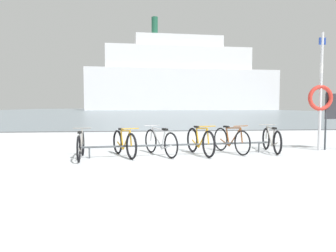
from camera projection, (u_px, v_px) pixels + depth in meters
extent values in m
cube|color=silver|center=(192.00, 190.00, 4.96)|extent=(80.00, 22.00, 0.08)
cube|color=gray|center=(142.00, 111.00, 70.52)|extent=(80.00, 110.00, 0.08)
cube|color=#47474C|center=(155.00, 132.00, 15.89)|extent=(80.00, 0.50, 0.05)
cylinder|color=#4C5156|center=(179.00, 145.00, 8.20)|extent=(5.10, 0.65, 0.05)
cylinder|color=#4C5156|center=(89.00, 153.00, 7.72)|extent=(0.04, 0.04, 0.28)
cylinder|color=#4C5156|center=(259.00, 147.00, 8.69)|extent=(0.04, 0.04, 0.28)
torus|color=black|center=(83.00, 144.00, 8.14)|extent=(0.10, 0.63, 0.63)
torus|color=black|center=(79.00, 149.00, 7.17)|extent=(0.10, 0.63, 0.63)
cylinder|color=gray|center=(81.00, 141.00, 7.82)|extent=(0.08, 0.52, 0.53)
cylinder|color=gray|center=(80.00, 143.00, 7.50)|extent=(0.05, 0.18, 0.47)
cylinder|color=gray|center=(81.00, 132.00, 7.73)|extent=(0.09, 0.65, 0.08)
cylinder|color=gray|center=(80.00, 151.00, 7.38)|extent=(0.07, 0.43, 0.18)
cylinder|color=gray|center=(82.00, 137.00, 8.09)|extent=(0.05, 0.11, 0.37)
cube|color=black|center=(80.00, 132.00, 7.41)|extent=(0.10, 0.21, 0.05)
cylinder|color=gray|center=(82.00, 128.00, 8.04)|extent=(0.46, 0.06, 0.02)
torus|color=black|center=(131.00, 146.00, 7.56)|extent=(0.31, 0.62, 0.65)
torus|color=black|center=(118.00, 142.00, 8.42)|extent=(0.31, 0.62, 0.65)
cylinder|color=gold|center=(127.00, 140.00, 7.83)|extent=(0.24, 0.49, 0.54)
cylinder|color=gold|center=(122.00, 140.00, 8.11)|extent=(0.11, 0.18, 0.49)
cylinder|color=gold|center=(125.00, 131.00, 7.88)|extent=(0.29, 0.61, 0.08)
cylinder|color=gold|center=(120.00, 146.00, 8.24)|extent=(0.20, 0.41, 0.18)
cylinder|color=gold|center=(131.00, 138.00, 7.58)|extent=(0.08, 0.11, 0.38)
cube|color=black|center=(121.00, 129.00, 8.16)|extent=(0.15, 0.22, 0.05)
cylinder|color=gold|center=(130.00, 129.00, 7.59)|extent=(0.43, 0.20, 0.02)
torus|color=black|center=(151.00, 141.00, 8.64)|extent=(0.32, 0.62, 0.66)
torus|color=black|center=(171.00, 145.00, 7.69)|extent=(0.32, 0.62, 0.66)
cylinder|color=silver|center=(157.00, 138.00, 8.33)|extent=(0.27, 0.54, 0.56)
cylinder|color=silver|center=(163.00, 140.00, 8.02)|extent=(0.12, 0.20, 0.50)
cylinder|color=silver|center=(158.00, 129.00, 8.24)|extent=(0.33, 0.66, 0.08)
cylinder|color=silver|center=(166.00, 147.00, 7.90)|extent=(0.23, 0.45, 0.18)
cylinder|color=silver|center=(151.00, 134.00, 8.59)|extent=(0.08, 0.12, 0.39)
cube|color=black|center=(165.00, 129.00, 7.93)|extent=(0.16, 0.22, 0.05)
cylinder|color=silver|center=(152.00, 126.00, 8.54)|extent=(0.43, 0.22, 0.02)
torus|color=black|center=(209.00, 144.00, 7.80)|extent=(0.22, 0.68, 0.69)
torus|color=black|center=(192.00, 140.00, 8.74)|extent=(0.22, 0.68, 0.69)
cylinder|color=gold|center=(203.00, 138.00, 8.10)|extent=(0.16, 0.52, 0.58)
cylinder|color=gold|center=(198.00, 138.00, 8.41)|extent=(0.08, 0.19, 0.51)
cylinder|color=gold|center=(202.00, 128.00, 8.15)|extent=(0.19, 0.65, 0.08)
cylinder|color=gold|center=(195.00, 144.00, 8.55)|extent=(0.14, 0.44, 0.19)
cylinder|color=gold|center=(208.00, 136.00, 7.82)|extent=(0.06, 0.12, 0.40)
cube|color=black|center=(197.00, 127.00, 8.46)|extent=(0.13, 0.21, 0.05)
cylinder|color=gold|center=(207.00, 126.00, 7.84)|extent=(0.45, 0.14, 0.02)
torus|color=black|center=(242.00, 143.00, 8.15)|extent=(0.26, 0.64, 0.67)
torus|color=black|center=(221.00, 139.00, 9.05)|extent=(0.26, 0.64, 0.67)
cylinder|color=brown|center=(235.00, 137.00, 8.43)|extent=(0.21, 0.51, 0.57)
cylinder|color=brown|center=(228.00, 137.00, 8.73)|extent=(0.09, 0.19, 0.50)
cylinder|color=brown|center=(233.00, 128.00, 8.49)|extent=(0.25, 0.63, 0.08)
cylinder|color=brown|center=(225.00, 143.00, 8.87)|extent=(0.18, 0.42, 0.18)
cylinder|color=brown|center=(242.00, 135.00, 8.17)|extent=(0.07, 0.12, 0.40)
cube|color=black|center=(226.00, 127.00, 8.78)|extent=(0.14, 0.22, 0.05)
cylinder|color=brown|center=(241.00, 126.00, 8.19)|extent=(0.44, 0.17, 0.02)
torus|color=black|center=(266.00, 139.00, 9.30)|extent=(0.13, 0.65, 0.65)
torus|color=black|center=(277.00, 143.00, 8.29)|extent=(0.13, 0.65, 0.65)
cylinder|color=gray|center=(270.00, 136.00, 8.97)|extent=(0.09, 0.54, 0.54)
cylinder|color=gray|center=(273.00, 138.00, 8.64)|extent=(0.06, 0.19, 0.48)
cylinder|color=gray|center=(271.00, 128.00, 8.87)|extent=(0.11, 0.66, 0.08)
cylinder|color=gray|center=(275.00, 144.00, 8.51)|extent=(0.08, 0.45, 0.18)
cylinder|color=gray|center=(267.00, 133.00, 9.25)|extent=(0.05, 0.11, 0.38)
cube|color=black|center=(274.00, 128.00, 8.54)|extent=(0.10, 0.21, 0.05)
cylinder|color=gray|center=(267.00, 125.00, 9.20)|extent=(0.46, 0.07, 0.02)
cylinder|color=#33383D|center=(326.00, 121.00, 9.16)|extent=(0.05, 0.05, 1.72)
cube|color=#2D2D33|center=(334.00, 106.00, 9.14)|extent=(0.55, 0.05, 0.75)
cylinder|color=silver|center=(321.00, 92.00, 9.01)|extent=(0.08, 0.08, 3.41)
cylinder|color=white|center=(321.00, 68.00, 8.96)|extent=(0.09, 0.09, 0.30)
torus|color=red|center=(320.00, 98.00, 9.02)|extent=(0.75, 0.12, 0.75)
cube|color=navy|center=(322.00, 41.00, 8.91)|extent=(0.20, 0.03, 0.20)
cube|color=white|center=(183.00, 90.00, 89.17)|extent=(54.97, 13.28, 11.37)
cube|color=white|center=(178.00, 59.00, 88.37)|extent=(41.29, 10.93, 6.25)
cube|color=white|center=(178.00, 42.00, 88.05)|extent=(24.90, 8.40, 3.18)
cylinder|color=#1E593F|center=(155.00, 26.00, 86.69)|extent=(1.75, 1.75, 5.12)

